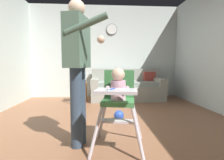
{
  "coord_description": "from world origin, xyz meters",
  "views": [
    {
      "loc": [
        -0.15,
        -2.36,
        0.96
      ],
      "look_at": [
        -0.0,
        -0.18,
        0.77
      ],
      "focal_mm": 27.17,
      "sensor_mm": 36.0,
      "label": 1
    }
  ],
  "objects_px": {
    "side_table": "(79,88)",
    "couch": "(127,88)",
    "high_chair": "(118,93)",
    "toy_ball": "(119,115)",
    "adult_standing": "(78,65)",
    "sippy_cup": "(80,81)",
    "wall_clock": "(112,29)"
  },
  "relations": [
    {
      "from": "adult_standing",
      "to": "toy_ball",
      "type": "relative_size",
      "value": 9.64
    },
    {
      "from": "high_chair",
      "to": "adult_standing",
      "type": "bearing_deg",
      "value": -93.84
    },
    {
      "from": "couch",
      "to": "side_table",
      "type": "height_order",
      "value": "couch"
    },
    {
      "from": "high_chair",
      "to": "adult_standing",
      "type": "distance_m",
      "value": 0.58
    },
    {
      "from": "couch",
      "to": "sippy_cup",
      "type": "distance_m",
      "value": 1.34
    },
    {
      "from": "sippy_cup",
      "to": "wall_clock",
      "type": "distance_m",
      "value": 1.89
    },
    {
      "from": "side_table",
      "to": "sippy_cup",
      "type": "relative_size",
      "value": 5.2
    },
    {
      "from": "side_table",
      "to": "wall_clock",
      "type": "bearing_deg",
      "value": 41.39
    },
    {
      "from": "adult_standing",
      "to": "high_chair",
      "type": "bearing_deg",
      "value": -0.24
    },
    {
      "from": "couch",
      "to": "high_chair",
      "type": "xyz_separation_m",
      "value": [
        -0.55,
        -2.81,
        0.31
      ]
    },
    {
      "from": "high_chair",
      "to": "wall_clock",
      "type": "bearing_deg",
      "value": -172.36
    },
    {
      "from": "high_chair",
      "to": "side_table",
      "type": "xyz_separation_m",
      "value": [
        -0.75,
        2.49,
        -0.27
      ]
    },
    {
      "from": "high_chair",
      "to": "toy_ball",
      "type": "xyz_separation_m",
      "value": [
        0.12,
        0.98,
        -0.56
      ]
    },
    {
      "from": "sippy_cup",
      "to": "side_table",
      "type": "bearing_deg",
      "value": -180.0
    },
    {
      "from": "wall_clock",
      "to": "high_chair",
      "type": "bearing_deg",
      "value": -92.54
    },
    {
      "from": "couch",
      "to": "toy_ball",
      "type": "height_order",
      "value": "couch"
    },
    {
      "from": "sippy_cup",
      "to": "toy_ball",
      "type": "bearing_deg",
      "value": -60.75
    },
    {
      "from": "couch",
      "to": "toy_ball",
      "type": "xyz_separation_m",
      "value": [
        -0.43,
        -1.83,
        -0.24
      ]
    },
    {
      "from": "high_chair",
      "to": "side_table",
      "type": "height_order",
      "value": "high_chair"
    },
    {
      "from": "toy_ball",
      "to": "side_table",
      "type": "xyz_separation_m",
      "value": [
        -0.87,
        1.52,
        0.29
      ]
    },
    {
      "from": "high_chair",
      "to": "toy_ball",
      "type": "bearing_deg",
      "value": -176.62
    },
    {
      "from": "adult_standing",
      "to": "side_table",
      "type": "relative_size",
      "value": 3.29
    },
    {
      "from": "adult_standing",
      "to": "sippy_cup",
      "type": "height_order",
      "value": "adult_standing"
    },
    {
      "from": "toy_ball",
      "to": "wall_clock",
      "type": "distance_m",
      "value": 3.02
    },
    {
      "from": "side_table",
      "to": "couch",
      "type": "bearing_deg",
      "value": 13.63
    },
    {
      "from": "toy_ball",
      "to": "sippy_cup",
      "type": "xyz_separation_m",
      "value": [
        -0.85,
        1.52,
        0.48
      ]
    },
    {
      "from": "couch",
      "to": "high_chair",
      "type": "distance_m",
      "value": 2.88
    },
    {
      "from": "couch",
      "to": "sippy_cup",
      "type": "bearing_deg",
      "value": -76.15
    },
    {
      "from": "toy_ball",
      "to": "couch",
      "type": "bearing_deg",
      "value": 76.7
    },
    {
      "from": "high_chair",
      "to": "sippy_cup",
      "type": "relative_size",
      "value": 9.42
    },
    {
      "from": "couch",
      "to": "adult_standing",
      "type": "xyz_separation_m",
      "value": [
        -1.01,
        -2.69,
        0.64
      ]
    },
    {
      "from": "side_table",
      "to": "wall_clock",
      "type": "xyz_separation_m",
      "value": [
        0.9,
        0.79,
        1.66
      ]
    }
  ]
}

